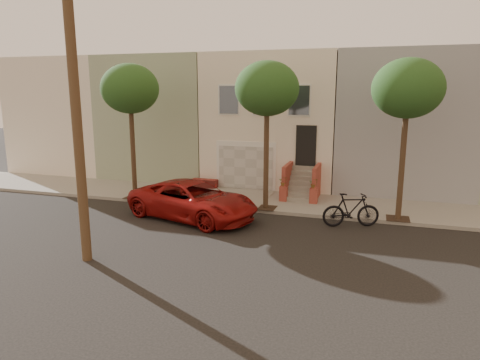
% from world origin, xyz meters
% --- Properties ---
extents(ground, '(90.00, 90.00, 0.00)m').
position_xyz_m(ground, '(0.00, 0.00, 0.00)').
color(ground, black).
rests_on(ground, ground).
extents(sidewalk, '(40.00, 3.70, 0.15)m').
position_xyz_m(sidewalk, '(0.00, 5.35, 0.07)').
color(sidewalk, gray).
rests_on(sidewalk, ground).
extents(house_row, '(33.10, 11.70, 7.00)m').
position_xyz_m(house_row, '(0.00, 11.19, 3.64)').
color(house_row, beige).
rests_on(house_row, sidewalk).
extents(tree_left, '(2.70, 2.57, 6.30)m').
position_xyz_m(tree_left, '(-5.50, 3.90, 5.26)').
color(tree_left, '#2D2116').
rests_on(tree_left, sidewalk).
extents(tree_mid, '(2.70, 2.57, 6.30)m').
position_xyz_m(tree_mid, '(1.00, 3.90, 5.26)').
color(tree_mid, '#2D2116').
rests_on(tree_mid, sidewalk).
extents(tree_right, '(2.70, 2.57, 6.30)m').
position_xyz_m(tree_right, '(6.50, 3.90, 5.26)').
color(tree_right, '#2D2116').
rests_on(tree_right, sidewalk).
extents(pickup_truck, '(6.08, 4.05, 1.55)m').
position_xyz_m(pickup_truck, '(-1.60, 1.95, 0.78)').
color(pickup_truck, maroon).
rests_on(pickup_truck, ground).
extents(motorcycle, '(2.31, 1.34, 1.34)m').
position_xyz_m(motorcycle, '(4.70, 2.75, 0.67)').
color(motorcycle, black).
rests_on(motorcycle, ground).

